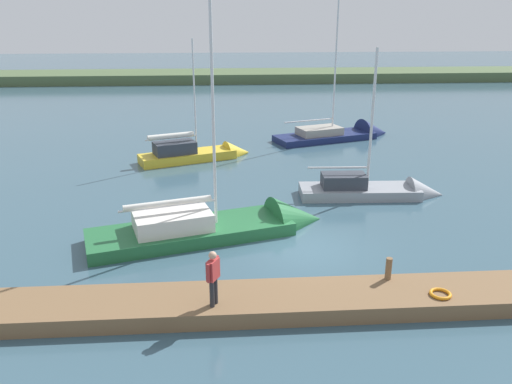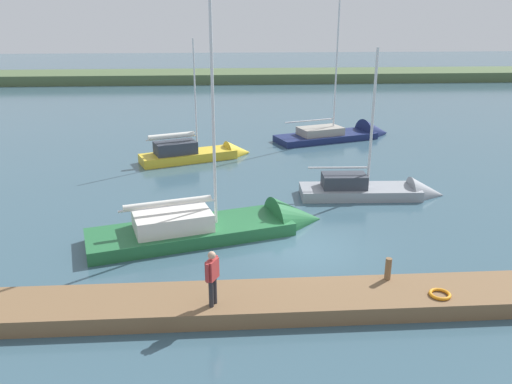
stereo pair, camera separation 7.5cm
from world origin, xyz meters
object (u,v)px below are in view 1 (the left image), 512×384
at_px(person_on_dock, 213,275).
at_px(mooring_post_far, 389,269).
at_px(sailboat_mid_channel, 229,229).
at_px(sailboat_far_right, 200,155).
at_px(sailboat_outer_mooring, 380,193).
at_px(sailboat_inner_slip, 346,135).
at_px(life_ring_buoy, 440,294).

bearing_deg(person_on_dock, mooring_post_far, -140.84).
bearing_deg(person_on_dock, sailboat_mid_channel, -67.69).
bearing_deg(sailboat_far_right, sailboat_outer_mooring, -59.96).
bearing_deg(sailboat_far_right, sailboat_inner_slip, 4.87).
height_order(life_ring_buoy, person_on_dock, person_on_dock).
xyz_separation_m(sailboat_inner_slip, sailboat_outer_mooring, (1.30, 12.35, -0.03)).
relative_size(mooring_post_far, life_ring_buoy, 1.11).
height_order(sailboat_mid_channel, sailboat_far_right, sailboat_mid_channel).
distance_m(life_ring_buoy, sailboat_inner_slip, 22.71).
height_order(mooring_post_far, sailboat_mid_channel, sailboat_mid_channel).
relative_size(mooring_post_far, sailboat_mid_channel, 0.07).
xyz_separation_m(life_ring_buoy, sailboat_mid_channel, (6.25, -6.32, -0.44)).
relative_size(sailboat_inner_slip, sailboat_far_right, 1.37).
relative_size(life_ring_buoy, sailboat_far_right, 0.08).
xyz_separation_m(sailboat_far_right, sailboat_outer_mooring, (-9.05, 7.39, -0.10)).
relative_size(mooring_post_far, sailboat_inner_slip, 0.07).
relative_size(life_ring_buoy, sailboat_mid_channel, 0.06).
distance_m(sailboat_inner_slip, sailboat_outer_mooring, 12.42).
xyz_separation_m(life_ring_buoy, sailboat_inner_slip, (-2.56, -22.57, -0.40)).
relative_size(sailboat_far_right, person_on_dock, 4.64).
height_order(sailboat_mid_channel, person_on_dock, sailboat_mid_channel).
xyz_separation_m(sailboat_mid_channel, sailboat_outer_mooring, (-7.51, -3.90, 0.01)).
distance_m(sailboat_far_right, person_on_dock, 17.73).
bearing_deg(mooring_post_far, life_ring_buoy, 138.92).
xyz_separation_m(sailboat_inner_slip, person_on_dock, (9.38, 22.61, 1.34)).
distance_m(mooring_post_far, sailboat_mid_channel, 7.25).
distance_m(life_ring_buoy, sailboat_mid_channel, 8.90).
xyz_separation_m(life_ring_buoy, sailboat_far_right, (7.79, -17.61, -0.33)).
bearing_deg(life_ring_buoy, person_on_dock, 0.37).
relative_size(life_ring_buoy, sailboat_outer_mooring, 0.08).
bearing_deg(mooring_post_far, person_on_dock, 11.73).
bearing_deg(person_on_dock, sailboat_inner_slip, -85.10).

